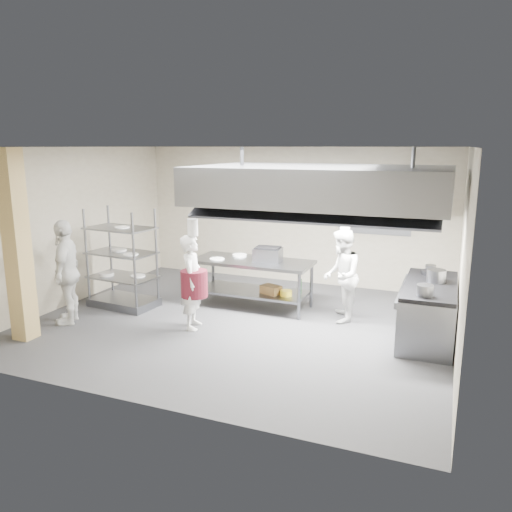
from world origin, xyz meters
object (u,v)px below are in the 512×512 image
at_px(chef_plating, 67,272).
at_px(cooking_range, 428,313).
at_px(stockpot, 436,276).
at_px(island, 253,283).
at_px(griddle, 268,255).
at_px(pass_rack, 122,258).
at_px(chef_head, 193,282).
at_px(chef_line, 341,276).

bearing_deg(chef_plating, cooking_range, 78.14).
bearing_deg(stockpot, island, 174.46).
xyz_separation_m(griddle, stockpot, (2.99, -0.36, -0.03)).
bearing_deg(island, griddle, 8.13).
height_order(chef_plating, stockpot, chef_plating).
relative_size(pass_rack, stockpot, 6.39).
bearing_deg(island, chef_head, -108.64).
height_order(pass_rack, chef_line, pass_rack).
bearing_deg(chef_line, island, -106.18).
bearing_deg(chef_head, pass_rack, 57.12).
height_order(island, cooking_range, island).
distance_m(cooking_range, chef_line, 1.56).
bearing_deg(island, chef_plating, -142.36).
xyz_separation_m(chef_line, stockpot, (1.55, -0.16, 0.19)).
xyz_separation_m(chef_plating, stockpot, (5.91, 1.67, 0.10)).
xyz_separation_m(chef_head, stockpot, (3.78, 1.11, 0.20)).
distance_m(cooking_range, chef_head, 3.85).
height_order(chef_head, stockpot, chef_head).
xyz_separation_m(pass_rack, chef_line, (4.05, 0.73, -0.12)).
height_order(cooking_range, griddle, griddle).
relative_size(chef_head, chef_line, 0.98).
bearing_deg(cooking_range, chef_plating, -165.21).
height_order(pass_rack, chef_head, pass_rack).
relative_size(pass_rack, griddle, 3.74).
distance_m(cooking_range, stockpot, 0.60).
distance_m(cooking_range, chef_plating, 6.07).
relative_size(cooking_range, chef_plating, 1.11).
distance_m(chef_head, griddle, 1.68).
bearing_deg(griddle, chef_line, -12.80).
bearing_deg(chef_line, stockpot, 72.87).
relative_size(cooking_range, chef_line, 1.22).
bearing_deg(griddle, chef_head, -123.45).
relative_size(island, chef_line, 1.38).
height_order(chef_head, chef_line, chef_line).
bearing_deg(island, cooking_range, -7.27).
height_order(pass_rack, cooking_range, pass_rack).
bearing_deg(stockpot, griddle, 173.20).
xyz_separation_m(island, pass_rack, (-2.32, -0.88, 0.48)).
xyz_separation_m(cooking_range, chef_head, (-3.71, -0.98, 0.38)).
height_order(chef_head, chef_plating, chef_plating).
distance_m(pass_rack, griddle, 2.77).
xyz_separation_m(chef_head, chef_line, (2.23, 1.27, 0.02)).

